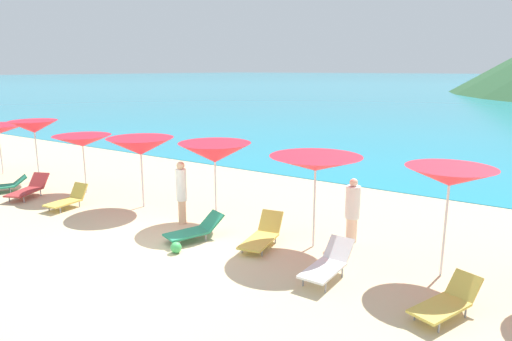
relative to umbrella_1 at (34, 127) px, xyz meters
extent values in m
cube|color=beige|center=(8.78, 7.48, -2.26)|extent=(50.00, 100.00, 0.30)
cylinder|color=silver|center=(-2.44, -0.12, -1.14)|extent=(0.04, 0.04, 1.93)
cylinder|color=silver|center=(0.00, 0.00, -0.99)|extent=(0.05, 0.05, 2.22)
cone|color=red|center=(0.00, 0.00, 0.00)|extent=(1.89, 1.89, 0.46)
sphere|color=silver|center=(0.00, 0.00, 0.15)|extent=(0.07, 0.07, 0.07)
cylinder|color=silver|center=(2.92, -0.02, -1.14)|extent=(0.04, 0.04, 1.92)
cone|color=red|center=(2.92, -0.02, -0.28)|extent=(1.99, 1.99, 0.38)
sphere|color=silver|center=(2.92, -0.02, -0.15)|extent=(0.07, 0.07, 0.07)
cylinder|color=silver|center=(5.85, -0.07, -1.08)|extent=(0.06, 0.06, 2.05)
cone|color=red|center=(5.85, -0.07, -0.18)|extent=(2.16, 2.16, 0.53)
sphere|color=silver|center=(5.85, -0.07, -0.02)|extent=(0.07, 0.07, 0.07)
cylinder|color=silver|center=(8.56, 0.17, -1.05)|extent=(0.05, 0.05, 2.10)
cone|color=red|center=(8.56, 0.17, -0.14)|extent=(2.18, 2.18, 0.55)
sphere|color=silver|center=(8.56, 0.17, 0.03)|extent=(0.07, 0.07, 0.07)
cylinder|color=silver|center=(11.76, -0.06, -1.03)|extent=(0.05, 0.05, 2.16)
cone|color=red|center=(11.76, -0.06, -0.03)|extent=(2.21, 2.21, 0.35)
sphere|color=silver|center=(11.76, -0.06, 0.08)|extent=(0.07, 0.07, 0.07)
cylinder|color=silver|center=(14.70, 0.00, -0.99)|extent=(0.05, 0.05, 2.23)
cone|color=red|center=(14.70, 0.00, 0.03)|extent=(1.80, 1.80, 0.38)
sphere|color=silver|center=(14.70, 0.00, 0.15)|extent=(0.07, 0.07, 0.07)
cube|color=#D8BF4C|center=(4.00, -1.65, -1.90)|extent=(0.69, 1.08, 0.05)
cube|color=#D8BF4C|center=(3.93, -1.01, -1.67)|extent=(0.58, 0.36, 0.48)
cylinder|color=gray|center=(3.78, -1.98, -2.01)|extent=(0.04, 0.04, 0.18)
cylinder|color=gray|center=(4.27, -1.93, -2.01)|extent=(0.04, 0.04, 0.18)
cylinder|color=gray|center=(3.71, -1.27, -2.01)|extent=(0.04, 0.04, 0.18)
cylinder|color=gray|center=(4.20, -1.22, -2.01)|extent=(0.04, 0.04, 0.18)
cube|color=#A53333|center=(1.90, -1.67, -1.87)|extent=(1.07, 1.39, 0.05)
cube|color=#A53333|center=(1.56, -0.92, -1.66)|extent=(0.72, 0.64, 0.46)
cylinder|color=gray|center=(1.82, -2.14, -2.00)|extent=(0.04, 0.04, 0.21)
cylinder|color=gray|center=(2.30, -1.93, -2.00)|extent=(0.04, 0.04, 0.21)
cylinder|color=gray|center=(1.46, -1.35, -2.00)|extent=(0.04, 0.04, 0.21)
cylinder|color=gray|center=(1.94, -1.13, -2.00)|extent=(0.04, 0.04, 0.21)
cube|color=#D8BF4C|center=(10.73, -0.91, -1.92)|extent=(0.81, 1.34, 0.05)
cube|color=#D8BF4C|center=(10.58, -0.13, -1.67)|extent=(0.63, 0.48, 0.52)
cylinder|color=gray|center=(10.55, -1.35, -2.02)|extent=(0.04, 0.04, 0.16)
cylinder|color=gray|center=(11.05, -1.26, -2.02)|extent=(0.04, 0.04, 0.16)
cylinder|color=gray|center=(10.39, -0.49, -2.02)|extent=(0.04, 0.04, 0.16)
cylinder|color=gray|center=(10.89, -0.40, -2.02)|extent=(0.04, 0.04, 0.16)
cube|color=#268C66|center=(0.70, -1.12, -1.75)|extent=(0.67, 0.62, 0.33)
cylinder|color=gray|center=(0.34, -1.35, -2.01)|extent=(0.04, 0.04, 0.19)
cylinder|color=gray|center=(0.78, -1.55, -2.01)|extent=(0.04, 0.04, 0.19)
cube|color=#268C66|center=(8.98, -1.54, -1.89)|extent=(0.90, 1.18, 0.05)
cube|color=#268C66|center=(9.23, -0.84, -1.71)|extent=(0.68, 0.63, 0.41)
cylinder|color=gray|center=(8.64, -1.76, -2.01)|extent=(0.04, 0.04, 0.19)
cylinder|color=gray|center=(9.11, -1.93, -2.01)|extent=(0.04, 0.04, 0.19)
cylinder|color=gray|center=(8.89, -1.07, -2.01)|extent=(0.04, 0.04, 0.19)
cylinder|color=gray|center=(9.36, -1.24, -2.01)|extent=(0.04, 0.04, 0.19)
cube|color=#D8BF4C|center=(15.06, -1.82, -1.89)|extent=(0.91, 1.25, 0.05)
cube|color=#D8BF4C|center=(15.32, -1.14, -1.69)|extent=(0.61, 0.52, 0.43)
cylinder|color=gray|center=(14.72, -2.07, -2.01)|extent=(0.04, 0.04, 0.19)
cylinder|color=gray|center=(15.15, -2.23, -2.01)|extent=(0.04, 0.04, 0.19)
cylinder|color=gray|center=(15.00, -1.33, -2.01)|extent=(0.04, 0.04, 0.19)
cylinder|color=gray|center=(15.43, -1.50, -2.01)|extent=(0.04, 0.04, 0.19)
cube|color=white|center=(12.78, -1.67, -1.84)|extent=(0.59, 1.13, 0.05)
cube|color=white|center=(12.78, -0.89, -1.65)|extent=(0.55, 0.47, 0.43)
cylinder|color=gray|center=(12.53, -2.02, -1.99)|extent=(0.04, 0.04, 0.24)
cylinder|color=gray|center=(13.02, -2.02, -1.99)|extent=(0.04, 0.04, 0.24)
cylinder|color=gray|center=(12.53, -1.23, -1.99)|extent=(0.04, 0.04, 0.24)
cylinder|color=gray|center=(13.03, -1.23, -1.99)|extent=(0.04, 0.04, 0.24)
cylinder|color=beige|center=(12.40, 0.77, -1.79)|extent=(0.27, 0.27, 0.62)
cylinder|color=white|center=(12.40, 0.77, -1.08)|extent=(0.36, 0.36, 0.81)
sphere|color=beige|center=(12.40, 0.77, -0.58)|extent=(0.20, 0.20, 0.20)
cylinder|color=#DBAA84|center=(7.97, -0.59, -1.77)|extent=(0.21, 0.21, 0.68)
cylinder|color=white|center=(7.97, -0.59, -0.98)|extent=(0.28, 0.28, 0.88)
sphere|color=#DBAA84|center=(7.97, -0.59, -0.44)|extent=(0.22, 0.22, 0.22)
sphere|color=#3FB259|center=(9.26, -2.20, -1.97)|extent=(0.26, 0.26, 0.26)
camera|label=1|loc=(16.37, -9.45, 2.13)|focal=31.80mm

